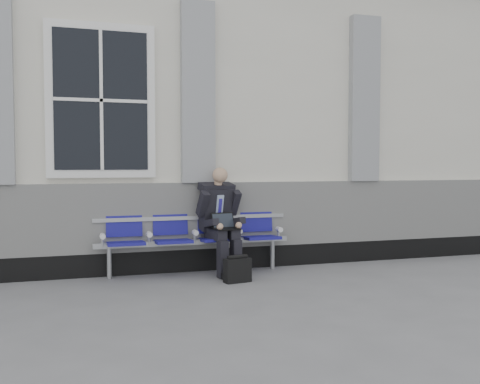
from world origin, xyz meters
name	(u,v)px	position (x,y,z in m)	size (l,w,h in m)	color
ground	(75,308)	(0.00, 0.00, 0.00)	(70.00, 70.00, 0.00)	slate
station_building	(72,116)	(-0.02, 3.47, 2.22)	(14.40, 4.40, 4.49)	silver
bench	(194,232)	(1.52, 1.32, 0.55)	(2.60, 0.47, 0.91)	#9EA0A3
businessman	(220,216)	(1.84, 1.19, 0.76)	(0.60, 0.80, 1.40)	black
briefcase	(237,270)	(1.91, 0.62, 0.16)	(0.35, 0.19, 0.34)	black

